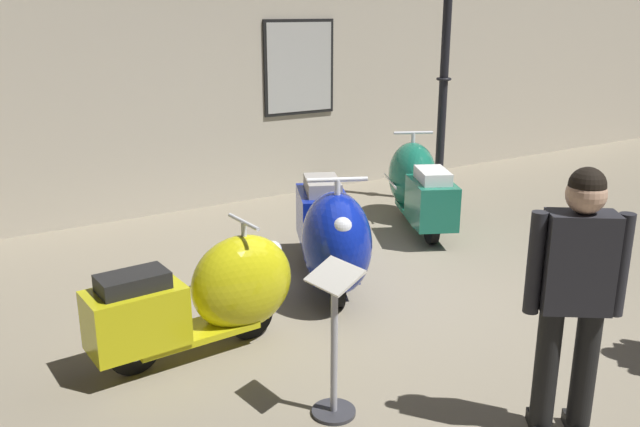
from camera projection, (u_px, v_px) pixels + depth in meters
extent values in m
plane|color=gray|center=(407.00, 304.00, 5.81)|extent=(60.00, 60.00, 0.00)
cube|color=#BCB29E|center=(221.00, 63.00, 8.39)|extent=(18.00, 0.20, 3.60)
cube|color=black|center=(299.00, 67.00, 8.86)|extent=(1.05, 0.03, 1.24)
cube|color=#B2B2AD|center=(300.00, 68.00, 8.84)|extent=(0.97, 0.01, 1.16)
cylinder|color=black|center=(249.00, 314.00, 5.17)|extent=(0.39, 0.10, 0.39)
cylinder|color=silver|center=(249.00, 314.00, 5.17)|extent=(0.18, 0.10, 0.17)
cylinder|color=black|center=(133.00, 347.00, 4.66)|extent=(0.39, 0.10, 0.39)
cylinder|color=silver|center=(133.00, 347.00, 4.66)|extent=(0.18, 0.10, 0.17)
cube|color=gold|center=(194.00, 332.00, 4.92)|extent=(0.94, 0.40, 0.05)
ellipsoid|color=gold|center=(242.00, 282.00, 5.06)|extent=(0.84, 0.55, 0.74)
cube|color=gold|center=(136.00, 318.00, 4.62)|extent=(0.68, 0.43, 0.43)
cube|color=black|center=(133.00, 282.00, 4.54)|extent=(0.48, 0.30, 0.12)
sphere|color=silver|center=(273.00, 250.00, 5.15)|extent=(0.15, 0.15, 0.15)
cylinder|color=silver|center=(244.00, 239.00, 4.97)|extent=(0.04, 0.04, 0.27)
cylinder|color=silver|center=(244.00, 222.00, 4.93)|extent=(0.06, 0.43, 0.03)
cube|color=silver|center=(227.00, 278.00, 5.27)|extent=(0.65, 0.05, 0.02)
cylinder|color=black|center=(337.00, 280.00, 5.72)|extent=(0.27, 0.45, 0.46)
cylinder|color=silver|center=(337.00, 280.00, 5.72)|extent=(0.19, 0.23, 0.21)
cylinder|color=black|center=(322.00, 239.00, 6.75)|extent=(0.27, 0.45, 0.46)
cylinder|color=silver|center=(322.00, 239.00, 6.75)|extent=(0.19, 0.23, 0.21)
cube|color=navy|center=(329.00, 260.00, 6.24)|extent=(0.83, 1.15, 0.06)
ellipsoid|color=navy|center=(336.00, 242.00, 5.68)|extent=(0.94, 1.12, 0.87)
cube|color=navy|center=(322.00, 217.00, 6.64)|extent=(0.74, 0.89, 0.50)
cube|color=gray|center=(322.00, 186.00, 6.54)|extent=(0.52, 0.63, 0.14)
sphere|color=silver|center=(342.00, 227.00, 5.31)|extent=(0.17, 0.17, 0.17)
cylinder|color=silver|center=(337.00, 198.00, 5.53)|extent=(0.05, 0.05, 0.32)
cylinder|color=silver|center=(337.00, 180.00, 5.49)|extent=(0.47, 0.24, 0.04)
cylinder|color=black|center=(410.00, 199.00, 8.23)|extent=(0.27, 0.42, 0.43)
cylinder|color=silver|center=(410.00, 199.00, 8.23)|extent=(0.18, 0.22, 0.19)
cylinder|color=black|center=(431.00, 224.00, 7.26)|extent=(0.27, 0.42, 0.43)
cylinder|color=silver|center=(431.00, 224.00, 7.26)|extent=(0.18, 0.22, 0.19)
cube|color=#196B51|center=(420.00, 213.00, 7.75)|extent=(0.79, 1.08, 0.05)
ellipsoid|color=#196B51|center=(412.00, 176.00, 8.09)|extent=(0.89, 1.05, 0.81)
cube|color=#196B51|center=(431.00, 202.00, 7.23)|extent=(0.70, 0.84, 0.47)
cube|color=silver|center=(433.00, 176.00, 7.14)|extent=(0.49, 0.59, 0.13)
sphere|color=silver|center=(407.00, 153.00, 8.31)|extent=(0.16, 0.16, 0.16)
cylinder|color=silver|center=(413.00, 145.00, 8.01)|extent=(0.05, 0.05, 0.30)
cylinder|color=silver|center=(413.00, 133.00, 7.96)|extent=(0.44, 0.24, 0.03)
cube|color=silver|center=(390.00, 181.00, 8.08)|extent=(0.33, 0.65, 0.03)
cylinder|color=black|center=(438.00, 194.00, 8.90)|extent=(0.28, 0.28, 0.18)
cylinder|color=black|center=(443.00, 89.00, 8.50)|extent=(0.11, 0.11, 2.59)
torus|color=black|center=(444.00, 79.00, 8.46)|extent=(0.19, 0.19, 0.04)
cube|color=black|center=(576.00, 426.00, 4.04)|extent=(0.23, 0.27, 0.08)
cylinder|color=black|center=(585.00, 362.00, 3.89)|extent=(0.14, 0.14, 0.82)
cube|color=black|center=(539.00, 425.00, 4.05)|extent=(0.23, 0.27, 0.08)
cylinder|color=black|center=(547.00, 361.00, 3.90)|extent=(0.14, 0.14, 0.82)
cube|color=#232328|center=(578.00, 262.00, 3.71)|extent=(0.42, 0.38, 0.58)
cylinder|color=#232328|center=(621.00, 265.00, 3.70)|extent=(0.09, 0.09, 0.60)
cylinder|color=#232328|center=(535.00, 263.00, 3.73)|extent=(0.09, 0.09, 0.60)
sphere|color=tan|center=(586.00, 194.00, 3.60)|extent=(0.22, 0.22, 0.22)
sphere|color=black|center=(587.00, 185.00, 3.58)|extent=(0.20, 0.20, 0.20)
cylinder|color=#333338|center=(334.00, 412.00, 4.23)|extent=(0.28, 0.28, 0.02)
cylinder|color=#A5A5AD|center=(334.00, 347.00, 4.10)|extent=(0.04, 0.04, 0.89)
cube|color=silver|center=(335.00, 276.00, 3.96)|extent=(0.26, 0.35, 0.12)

